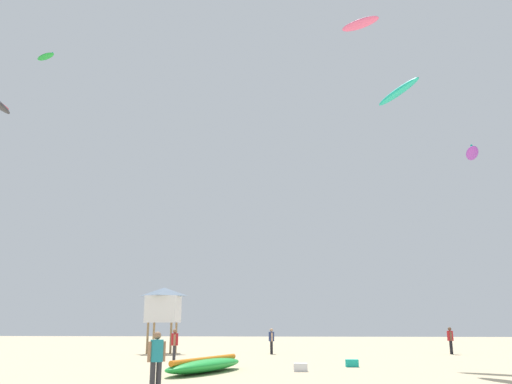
{
  "coord_description": "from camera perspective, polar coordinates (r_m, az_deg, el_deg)",
  "views": [
    {
      "loc": [
        1.99,
        -10.33,
        1.99
      ],
      "look_at": [
        0.0,
        20.88,
        9.89
      ],
      "focal_mm": 35.92,
      "sensor_mm": 36.0,
      "label": 1
    }
  ],
  "objects": [
    {
      "name": "kite_aloft_1",
      "position": [
        38.27,
        11.52,
        17.88
      ],
      "size": [
        2.76,
        2.16,
        0.56
      ],
      "color": "#E5598C"
    },
    {
      "name": "kite_aloft_6",
      "position": [
        49.5,
        -22.39,
        13.78
      ],
      "size": [
        2.16,
        1.55,
        0.38
      ],
      "color": "green"
    },
    {
      "name": "lifeguard_tower",
      "position": [
        34.93,
        -10.27,
        -12.22
      ],
      "size": [
        2.3,
        2.3,
        4.15
      ],
      "color": "#8C704C",
      "rests_on": "ground"
    },
    {
      "name": "kite_aloft_2",
      "position": [
        28.43,
        15.53,
        10.67
      ],
      "size": [
        2.25,
        3.63,
        0.73
      ],
      "color": "#19B29E"
    },
    {
      "name": "kite_aloft_0",
      "position": [
        48.81,
        22.94,
        4.0
      ],
      "size": [
        2.41,
        4.03,
        0.69
      ],
      "color": "purple"
    },
    {
      "name": "person_foreground",
      "position": [
        16.03,
        -11.03,
        -17.53
      ],
      "size": [
        0.47,
        0.38,
        1.69
      ],
      "rotation": [
        0.0,
        0.0,
        2.22
      ],
      "color": "#2D2D33",
      "rests_on": "ground"
    },
    {
      "name": "person_left",
      "position": [
        35.21,
        20.83,
        -14.99
      ],
      "size": [
        0.37,
        0.54,
        1.63
      ],
      "rotation": [
        0.0,
        0.0,
        3.05
      ],
      "color": "black",
      "rests_on": "ground"
    },
    {
      "name": "person_right",
      "position": [
        27.41,
        -9.06,
        -16.22
      ],
      "size": [
        0.36,
        0.52,
        1.61
      ],
      "rotation": [
        0.0,
        0.0,
        3.35
      ],
      "color": "#2D2D33",
      "rests_on": "ground"
    },
    {
      "name": "kite_grounded_near",
      "position": [
        21.54,
        -5.7,
        -18.65
      ],
      "size": [
        3.29,
        5.15,
        0.65
      ],
      "color": "green",
      "rests_on": "ground"
    },
    {
      "name": "gear_bag",
      "position": [
        24.55,
        10.64,
        -18.23
      ],
      "size": [
        0.56,
        0.36,
        0.32
      ],
      "primitive_type": "cube",
      "color": "#19B29E",
      "rests_on": "ground"
    },
    {
      "name": "cooler_box",
      "position": [
        22.14,
        4.98,
        -18.87
      ],
      "size": [
        0.56,
        0.36,
        0.32
      ],
      "primitive_type": "cube",
      "color": "white",
      "rests_on": "ground"
    },
    {
      "name": "person_midground",
      "position": [
        33.4,
        1.73,
        -16.04
      ],
      "size": [
        0.35,
        0.51,
        1.55
      ],
      "rotation": [
        0.0,
        0.0,
        0.19
      ],
      "color": "black",
      "rests_on": "ground"
    }
  ]
}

